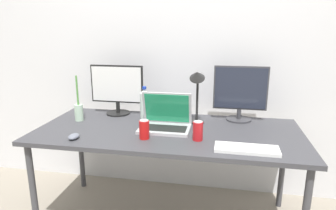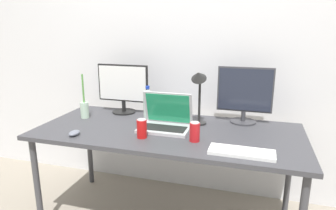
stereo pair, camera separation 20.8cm
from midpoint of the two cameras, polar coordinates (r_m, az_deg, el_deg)
name	(u,v)px [view 1 (the left image)]	position (r m, az deg, el deg)	size (l,w,h in m)	color
wall_back	(181,44)	(2.59, 0.12, 11.48)	(7.00, 0.08, 2.60)	silver
work_desk	(168,137)	(2.15, -2.78, -6.08)	(1.86, 0.83, 0.74)	#424247
monitor_left	(117,88)	(2.50, -12.05, 3.16)	(0.44, 0.20, 0.41)	black
monitor_center	(240,92)	(2.32, 11.14, 2.37)	(0.41, 0.19, 0.42)	#38383D
laptop_silver	(166,121)	(2.13, -3.27, -3.04)	(0.35, 0.25, 0.26)	#B7B7BC
keyboard_main	(247,149)	(1.82, 11.59, -8.27)	(0.37, 0.14, 0.02)	white
mouse_by_keyboard	(74,137)	(2.08, -20.30, -5.70)	(0.06, 0.09, 0.03)	slate
water_bottle	(145,105)	(2.32, -7.04, 0.02)	(0.07, 0.07, 0.27)	silver
soda_can_near_keyboard	(198,131)	(1.92, 2.62, -4.98)	(0.07, 0.07, 0.13)	red
soda_can_by_laptop	(144,129)	(1.96, -7.60, -4.69)	(0.07, 0.07, 0.13)	red
bamboo_vase	(79,111)	(2.44, -19.00, -1.11)	(0.07, 0.07, 0.35)	#B2D1B7
desk_lamp	(197,86)	(2.16, 2.81, 3.58)	(0.11, 0.18, 0.43)	black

